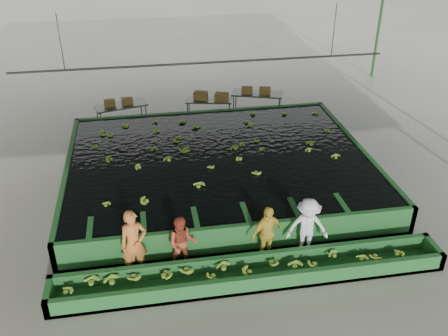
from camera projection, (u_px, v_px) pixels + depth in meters
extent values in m
plane|color=gray|center=(227.00, 203.00, 15.75)|extent=(80.00, 80.00, 0.00)
cube|color=slate|center=(227.00, 47.00, 13.29)|extent=(20.00, 22.00, 0.04)
cube|color=black|center=(219.00, 157.00, 16.62)|extent=(9.70, 7.70, 0.00)
cylinder|color=#59605B|center=(203.00, 63.00, 18.57)|extent=(0.08, 0.08, 14.00)
cylinder|color=#59605B|center=(60.00, 42.00, 17.33)|extent=(0.04, 0.04, 2.00)
cylinder|color=#59605B|center=(334.00, 30.00, 18.82)|extent=(0.04, 0.04, 2.00)
imported|color=orange|center=(134.00, 244.00, 12.46)|extent=(0.77, 0.61, 1.87)
imported|color=#AC452A|center=(182.00, 244.00, 12.72)|extent=(0.80, 0.65, 1.55)
imported|color=yellow|center=(267.00, 234.00, 13.03)|extent=(1.03, 0.73, 1.62)
imported|color=white|center=(307.00, 228.00, 13.17)|extent=(1.20, 0.81, 1.72)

